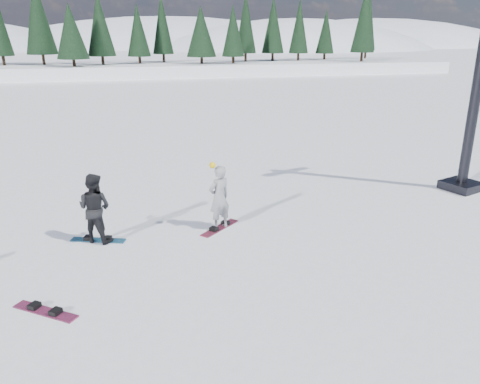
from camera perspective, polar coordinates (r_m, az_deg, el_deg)
The scene contains 8 objects.
ground at distance 12.26m, azimuth -12.42°, elevation -7.82°, with size 420.00×420.00×0.00m, color white.
alpine_backdrop at distance 201.45m, azimuth -17.58°, elevation 12.50°, with size 412.50×227.00×53.20m.
lift_tower at distance 18.17m, azimuth 26.71°, elevation 9.89°, with size 2.13×1.49×7.86m.
snowboarder_woman at distance 13.34m, azimuth -2.55°, elevation -0.67°, with size 0.82×0.71×2.05m.
snowboarder_man at distance 13.13m, azimuth -17.30°, elevation -1.87°, with size 0.93×0.73×1.92m, color black.
snowboard_woman at distance 13.69m, azimuth -2.49°, elevation -4.39°, with size 1.50×0.28×0.03m, color maroon.
snowboard_man at distance 13.48m, azimuth -16.91°, elevation -5.63°, with size 1.50×0.28×0.03m, color #196389.
snowboard_loose_b at distance 10.64m, azimuth -22.64°, elevation -13.28°, with size 1.50×0.28×0.03m, color #8D1E4B.
Camera 1 is at (-0.03, -11.00, 5.42)m, focal length 35.00 mm.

